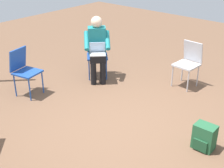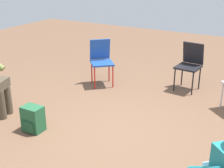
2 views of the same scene
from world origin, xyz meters
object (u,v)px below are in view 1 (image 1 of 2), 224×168
Objects in this scene: chair_west at (24,68)px; backpack_near_laptop_user at (204,138)px; chair_north at (189,61)px; person_with_laptop at (97,46)px; chair_northwest at (97,52)px.

backpack_near_laptop_user is (3.16, 0.60, -0.34)m from chair_west.
person_with_laptop reaches higher than chair_north.
chair_northwest and chair_north have the same top height.
chair_north is 0.69× the size of person_with_laptop.
person_with_laptop reaches higher than backpack_near_laptop_user.
chair_west and chair_north have the same top height.
chair_northwest is at bearing -90.00° from person_with_laptop.
person_with_laptop is at bearing 90.00° from chair_northwest.
chair_north is 2.36× the size of backpack_near_laptop_user.
chair_northwest is at bearing 28.96° from chair_north.
chair_west is at bearing 23.19° from person_with_laptop.
chair_northwest is at bearing 152.36° from chair_west.
chair_northwest is 1.00× the size of chair_west.
chair_north reaches higher than backpack_near_laptop_user.
person_with_laptop is at bearing 34.21° from chair_north.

